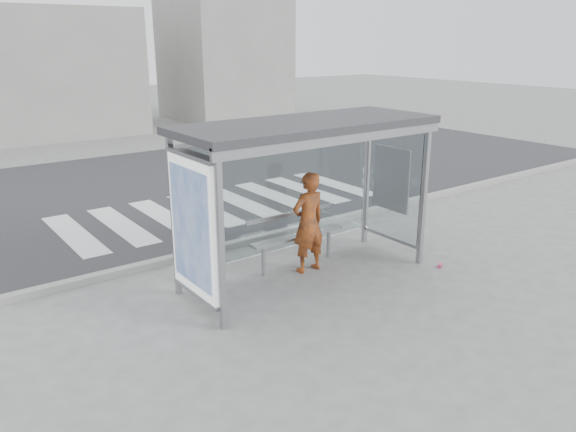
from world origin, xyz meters
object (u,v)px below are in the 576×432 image
at_px(bench, 297,236).
at_px(soda_can, 440,265).
at_px(bus_shelter, 286,163).
at_px(person, 308,223).

height_order(bench, soda_can, bench).
bearing_deg(bus_shelter, bench, 39.03).
relative_size(bus_shelter, soda_can, 33.05).
height_order(person, bench, person).
xyz_separation_m(bus_shelter, bench, (0.54, 0.44, -1.42)).
bearing_deg(soda_can, bus_shelter, 156.24).
xyz_separation_m(person, soda_can, (1.95, -1.27, -0.83)).
relative_size(bench, soda_can, 14.28).
height_order(bus_shelter, bench, bus_shelter).
distance_m(person, soda_can, 2.47).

